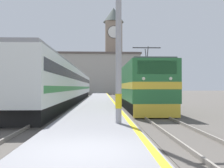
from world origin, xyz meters
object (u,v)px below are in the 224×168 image
Objects in this scene: catenary_mast at (121,27)px; clock_tower at (114,47)px; locomotive_train at (140,87)px; passenger_train at (70,85)px.

catenary_mast is 68.02m from clock_tower.
clock_tower is at bearing 89.68° from locomotive_train.
locomotive_train is at bearing -56.65° from passenger_train.
locomotive_train is 57.04m from clock_tower.
locomotive_train is 0.56× the size of clock_tower.
locomotive_train is 12.01m from catenary_mast.
passenger_train is (-7.26, 11.04, 0.23)m from locomotive_train.
passenger_train is 23.17m from catenary_mast.
clock_tower is (2.74, 67.31, 9.43)m from catenary_mast.
passenger_train is at bearing 102.11° from catenary_mast.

